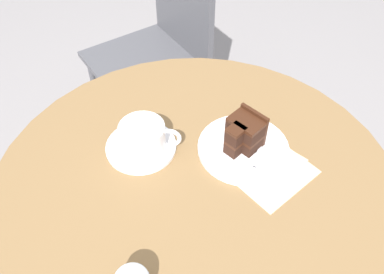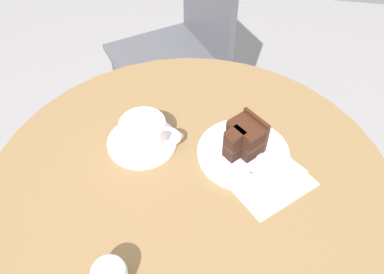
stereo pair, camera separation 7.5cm
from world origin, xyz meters
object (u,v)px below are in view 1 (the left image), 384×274
object	(u,v)px
teaspoon	(164,148)
cake_slice	(244,133)
saucer	(141,147)
napkin	(264,166)
cake_plate	(243,148)
fork	(256,161)
coffee_cup	(144,137)
cafe_chair	(164,33)

from	to	relation	value
teaspoon	cake_slice	world-z (taller)	cake_slice
saucer	napkin	size ratio (longest dim) A/B	0.67
cake_slice	napkin	xyz separation A→B (m)	(0.05, -0.05, -0.05)
cake_plate	fork	xyz separation A→B (m)	(0.03, -0.04, 0.01)
saucer	coffee_cup	world-z (taller)	coffee_cup
napkin	cake_plate	bearing A→B (deg)	133.59
coffee_cup	fork	world-z (taller)	coffee_cup
saucer	cafe_chair	world-z (taller)	cafe_chair
fork	cafe_chair	xyz separation A→B (m)	(-0.28, 0.73, -0.16)
coffee_cup	cake_plate	xyz separation A→B (m)	(0.22, 0.01, -0.04)
cake_plate	cake_slice	bearing A→B (deg)	98.53
cake_slice	saucer	bearing A→B (deg)	-177.33
cake_plate	cafe_chair	world-z (taller)	cafe_chair
coffee_cup	cake_plate	size ratio (longest dim) A/B	0.66
cake_plate	cafe_chair	xyz separation A→B (m)	(-0.25, 0.69, -0.15)
saucer	coffee_cup	size ratio (longest dim) A/B	1.17
teaspoon	cake_plate	distance (m)	0.18
teaspoon	coffee_cup	bearing A→B (deg)	-107.64
cake_plate	teaspoon	bearing A→B (deg)	-176.39
coffee_cup	cake_slice	world-z (taller)	cake_slice
cake_plate	cake_slice	size ratio (longest dim) A/B	2.11
teaspoon	fork	bearing A→B (deg)	67.35
saucer	coffee_cup	bearing A→B (deg)	-26.85
coffee_cup	cafe_chair	bearing A→B (deg)	92.27
cake_slice	napkin	size ratio (longest dim) A/B	0.41
coffee_cup	teaspoon	bearing A→B (deg)	-3.93
fork	napkin	world-z (taller)	fork
fork	napkin	xyz separation A→B (m)	(0.02, -0.00, -0.01)
cake_slice	cafe_chair	xyz separation A→B (m)	(-0.25, 0.68, -0.19)
cake_plate	coffee_cup	bearing A→B (deg)	-177.92
coffee_cup	cake_slice	size ratio (longest dim) A/B	1.40
coffee_cup	teaspoon	world-z (taller)	coffee_cup
coffee_cup	cafe_chair	distance (m)	0.72
cake_plate	cake_slice	world-z (taller)	cake_slice
cake_slice	coffee_cup	bearing A→B (deg)	-175.99
fork	napkin	size ratio (longest dim) A/B	0.60
cake_plate	fork	distance (m)	0.05
saucer	cake_plate	world-z (taller)	cake_plate
cake_slice	napkin	distance (m)	0.08
fork	saucer	bearing A→B (deg)	-83.71
saucer	cake_slice	distance (m)	0.24
teaspoon	cafe_chair	size ratio (longest dim) A/B	0.10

